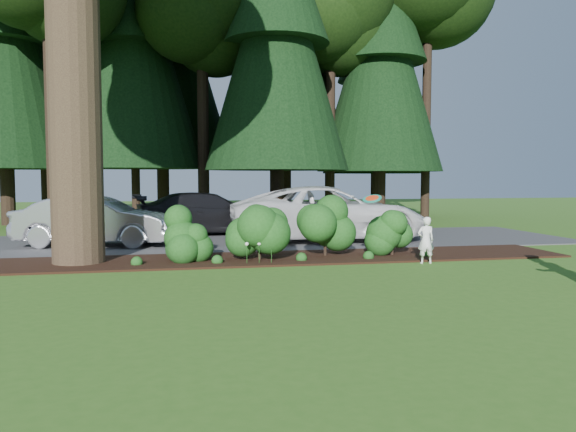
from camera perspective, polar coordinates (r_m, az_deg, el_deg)
The scene contains 11 objects.
ground at distance 11.38m, azimuth 0.39°, elevation -6.80°, with size 80.00×80.00×0.00m, color #35631C.
mulch_bed at distance 14.53m, azimuth -2.27°, elevation -4.34°, with size 16.00×2.50×0.05m, color black.
driveway at distance 18.70m, azimuth -4.37°, elevation -2.51°, with size 22.00×6.00×0.03m, color #38383A.
shrub_row at distance 14.47m, azimuth 0.80°, elevation -1.25°, with size 6.53×1.60×1.61m.
lily_cluster at distance 13.59m, azimuth -2.95°, elevation -2.92°, with size 0.69×0.09×0.57m.
tree_wall at distance 28.41m, azimuth -6.31°, elevation 19.02°, with size 25.66×12.15×17.09m.
car_silver_wagon at distance 18.04m, azimuth -18.97°, elevation -0.46°, with size 1.62×4.66×1.54m, color #BCBCC1.
car_white_suv at distance 18.58m, azimuth 4.12°, elevation 0.28°, with size 2.99×6.48×1.80m, color silver.
car_dark_suv at distance 20.81m, azimuth -8.13°, elevation 0.28°, with size 2.14×5.27×1.53m, color black.
child at distance 14.19m, azimuth 13.83°, elevation -2.40°, with size 0.42×0.28×1.16m, color white.
frisbee at distance 13.71m, azimuth 8.54°, elevation 1.77°, with size 0.48×0.45×0.26m.
Camera 1 is at (-2.31, -10.94, 2.13)m, focal length 35.00 mm.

